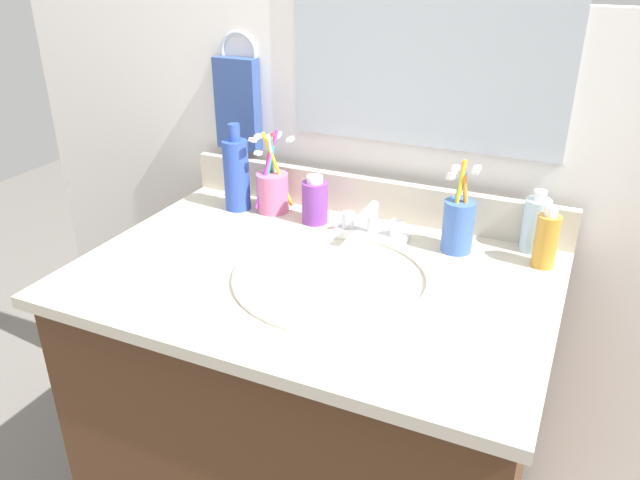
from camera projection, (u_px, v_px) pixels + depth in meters
vanity_cabinet at (314, 439)px, 1.40m from camera, size 0.87×0.58×0.81m
countertop at (313, 276)px, 1.22m from camera, size 0.91×0.63×0.02m
backsplash at (369, 197)px, 1.44m from camera, size 0.91×0.02×0.09m
back_wall at (375, 271)px, 1.59m from camera, size 2.01×0.04×1.30m
mirror_panel at (429, 11)px, 1.26m from camera, size 0.60×0.01×0.56m
towel_ring at (239, 52)px, 1.48m from camera, size 0.10×0.01×0.10m
hand_towel at (238, 104)px, 1.51m from camera, size 0.11×0.04×0.22m
sink_basin at (335, 292)px, 1.20m from camera, size 0.39×0.39×0.11m
faucet at (371, 226)px, 1.33m from camera, size 0.16×0.10×0.08m
bottle_cream_purple at (315, 201)px, 1.40m from camera, size 0.06×0.06×0.11m
bottle_oil_amber at (546, 240)px, 1.21m from camera, size 0.04×0.04×0.13m
bottle_gel_clear at (535, 224)px, 1.27m from camera, size 0.05×0.05×0.13m
bottle_shampoo_blue at (236, 173)px, 1.46m from camera, size 0.06×0.06×0.21m
cup_blue_plastic at (458, 223)px, 1.27m from camera, size 0.06×0.06×0.20m
cup_pink at (272, 189)px, 1.46m from camera, size 0.09×0.09×0.20m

